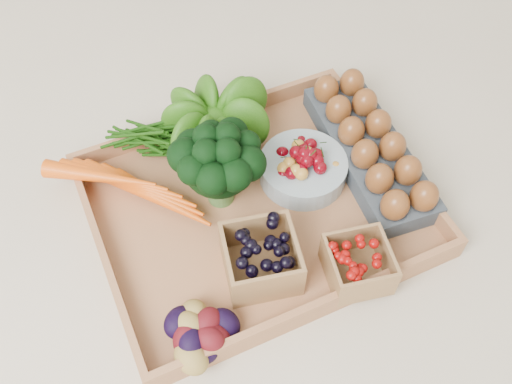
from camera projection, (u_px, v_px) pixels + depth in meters
name	position (u px, v px, depth m)	size (l,w,h in m)	color
ground	(256.00, 212.00, 1.01)	(4.00, 4.00, 0.00)	beige
tray	(256.00, 209.00, 1.01)	(0.55, 0.45, 0.01)	#AD7348
carrots	(140.00, 188.00, 0.99)	(0.22, 0.16, 0.05)	#E9530C
lettuce	(214.00, 117.00, 1.03)	(0.14, 0.14, 0.14)	#13450A
broccoli	(219.00, 177.00, 0.96)	(0.15, 0.15, 0.12)	black
cherry_bowl	(303.00, 169.00, 1.02)	(0.16, 0.16, 0.04)	#8C9EA5
egg_carton	(369.00, 152.00, 1.05)	(0.12, 0.34, 0.04)	#394049
potatoes	(200.00, 331.00, 0.83)	(0.12, 0.12, 0.07)	#420A0F
punnet_blackberry	(261.00, 258.00, 0.89)	(0.11, 0.11, 0.08)	black
punnet_raspberry	(358.00, 264.00, 0.90)	(0.10, 0.10, 0.07)	#790705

